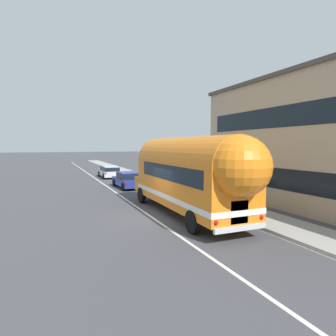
% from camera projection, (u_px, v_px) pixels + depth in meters
% --- Properties ---
extents(ground_plane, '(300.00, 300.00, 0.00)m').
position_uv_depth(ground_plane, '(152.00, 217.00, 14.73)').
color(ground_plane, '#424247').
extents(lane_markings, '(3.78, 80.00, 0.01)m').
position_uv_depth(lane_markings, '(125.00, 185.00, 26.40)').
color(lane_markings, silver).
rests_on(lane_markings, ground).
extents(sidewalk_slab, '(2.50, 90.00, 0.15)m').
position_uv_depth(sidewalk_slab, '(166.00, 186.00, 25.80)').
color(sidewalk_slab, '#9E9B93').
rests_on(sidewalk_slab, ground).
extents(painted_bus, '(2.60, 11.57, 4.12)m').
position_uv_depth(painted_bus, '(190.00, 173.00, 14.65)').
color(painted_bus, orange).
rests_on(painted_bus, ground).
extents(car_lead, '(1.99, 4.52, 1.37)m').
position_uv_depth(car_lead, '(128.00, 179.00, 25.03)').
color(car_lead, navy).
rests_on(car_lead, ground).
extents(car_second, '(1.94, 4.75, 1.37)m').
position_uv_depth(car_second, '(109.00, 171.00, 32.79)').
color(car_second, silver).
rests_on(car_second, ground).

